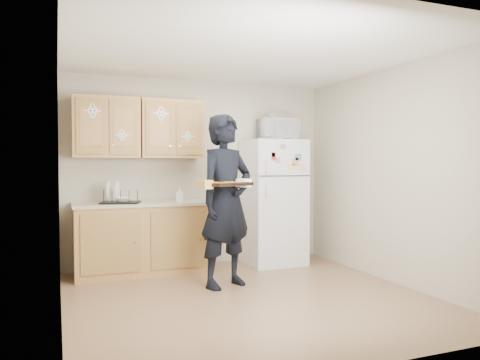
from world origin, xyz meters
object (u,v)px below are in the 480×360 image
Objects in this scene: person at (226,201)px; baking_tray at (225,185)px; refrigerator at (273,202)px; microwave at (278,129)px; dish_rack at (121,196)px.

person is 0.36m from baking_tray.
refrigerator is at bearing 19.94° from person.
dish_rack is at bearing -176.82° from microwave.
person is 1.35m from dish_rack.
baking_tray is at bearing -50.49° from dish_rack.
refrigerator is 1.00m from microwave.
person is 3.96× the size of baking_tray.
baking_tray is (-1.12, -1.18, 0.31)m from refrigerator.
dish_rack is at bearing -178.69° from refrigerator.
dish_rack is (-2.11, 0.00, -0.86)m from microwave.
refrigerator is at bearing 139.21° from microwave.
person reaches higher than dish_rack.
person reaches higher than refrigerator.
microwave reaches higher than dish_rack.
refrigerator is 1.66m from baking_tray.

